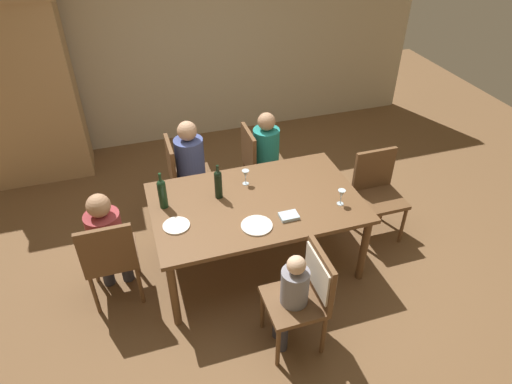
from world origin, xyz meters
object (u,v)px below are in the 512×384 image
Objects in this scene: wine_bottle_dark_red at (218,183)px; dinner_plate_guest_left at (257,226)px; armoire_cabinet at (24,91)px; wine_glass_near_left at (246,174)px; person_woman_host at (107,238)px; person_child_small at (291,294)px; dining_table at (256,207)px; chair_far_right at (258,160)px; wine_bottle_tall_green at (162,193)px; dinner_plate_host at (176,226)px; person_man_guest at (268,151)px; chair_near at (310,286)px; wine_glass_centre at (341,194)px; chair_far_left at (183,173)px; chair_right_end at (377,189)px; chair_left_end at (110,256)px.

dinner_plate_guest_left is (0.20, -0.50, -0.15)m from wine_bottle_dark_red.
armoire_cabinet is 14.63× the size of wine_glass_near_left.
armoire_cabinet is 1.98× the size of person_woman_host.
dining_table is at bearing -1.43° from person_child_small.
armoire_cabinet reaches higher than dinner_plate_guest_left.
wine_bottle_tall_green is at bearing -55.06° from chair_far_right.
dinner_plate_host is (-0.74, -0.13, 0.08)m from dining_table.
wine_bottle_tall_green is at bearing -171.55° from wine_glass_near_left.
chair_near is at bearing -9.55° from person_man_guest.
armoire_cabinet is at bearing 136.53° from wine_glass_centre.
wine_bottle_tall_green is (1.24, -2.16, -0.20)m from armoire_cabinet.
wine_bottle_tall_green reaches higher than dining_table.
person_child_small reaches higher than dinner_plate_guest_left.
chair_right_end is (1.83, -0.87, 0.00)m from chair_far_left.
wine_glass_centre is (0.72, -0.55, 0.00)m from wine_glass_near_left.
dinner_plate_guest_left is (-1.42, -0.42, 0.22)m from chair_right_end.
chair_near is 6.17× the size of wine_glass_near_left.
wine_bottle_tall_green reaches higher than person_child_small.
armoire_cabinet reaches higher than wine_glass_centre.
person_child_small is at bearing -49.19° from dinner_plate_host.
person_child_small reaches higher than chair_near.
armoire_cabinet is 3.90m from person_child_small.
wine_bottle_tall_green is (0.52, 0.14, 0.26)m from person_woman_host.
chair_near is 1.28m from wine_glass_near_left.
dining_table is 1.33m from chair_left_end.
person_child_small reaches higher than wine_glass_near_left.
person_child_small is at bearing 14.15° from chair_far_left.
person_child_small is 1.21m from wine_bottle_dark_red.
chair_far_right is 1.96m from person_child_small.
person_man_guest reaches higher than wine_glass_centre.
person_man_guest reaches higher than chair_far_left.
chair_far_left is 1.00× the size of chair_far_right.
wine_bottle_tall_green reaches higher than dinner_plate_host.
chair_far_left is 1.98m from person_child_small.
armoire_cabinet is 4.08m from chair_right_end.
dining_table is 5.33× the size of wine_bottle_tall_green.
chair_left_end is 2.61× the size of wine_bottle_tall_green.
wine_bottle_dark_red is at bearing 13.92° from person_child_small.
wine_bottle_tall_green is 1.54× the size of dinner_plate_host.
dining_table is 2.01× the size of person_child_small.
chair_far_right is 1.09m from wine_bottle_dark_red.
person_man_guest is at bearing -13.77° from person_child_small.
person_child_small is (-0.02, -0.96, -0.11)m from dining_table.
chair_right_end is 2.61× the size of wine_bottle_tall_green.
chair_left_end is 0.68m from wine_bottle_tall_green.
armoire_cabinet reaches higher than person_man_guest.
dinner_plate_host is at bearing 6.02° from chair_right_end.
chair_right_end is 1.24m from person_man_guest.
person_man_guest is 1.41m from dinner_plate_guest_left.
wine_bottle_dark_red is (0.50, -0.01, -0.00)m from wine_bottle_tall_green.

